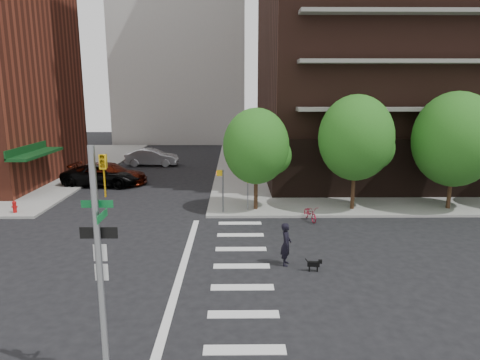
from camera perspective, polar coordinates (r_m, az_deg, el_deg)
name	(u,v)px	position (r m, az deg, el deg)	size (l,w,h in m)	color
ground	(171,267)	(18.78, -9.16, -11.34)	(120.00, 120.00, 0.00)	black
sidewalk_ne	(418,167)	(44.87, 22.69, 1.63)	(39.00, 33.00, 0.15)	gray
crosswalk	(223,266)	(18.58, -2.28, -11.42)	(3.85, 13.00, 0.01)	silver
tree_a	(256,146)	(25.80, 2.17, 4.51)	(4.00, 4.00, 5.90)	#301E11
tree_b	(356,138)	(26.72, 15.20, 5.44)	(4.50, 4.50, 6.65)	#301E11
tree_c	(455,139)	(28.94, 26.73, 4.86)	(5.00, 5.00, 6.80)	#301E11
traffic_signal	(102,288)	(11.11, -17.88, -13.52)	(0.90, 0.75, 6.00)	slate
pedestrian_signal	(228,184)	(25.58, -1.58, -0.53)	(2.18, 0.67, 2.60)	slate
fire_hydrant	(15,206)	(28.98, -27.86, -3.10)	(0.24, 0.24, 0.73)	#A50C0C
parked_car_black	(103,175)	(35.09, -17.84, 0.62)	(6.06, 2.80, 1.68)	black
parked_car_maroon	(109,174)	(35.43, -17.02, 0.81)	(5.92, 2.41, 1.72)	#450F05
parked_car_silver	(152,157)	(43.19, -11.65, 2.98)	(5.12, 1.79, 1.69)	#A6A8AE
scooter	(310,213)	(24.93, 9.34, -4.39)	(0.58, 1.66, 0.87)	maroon
dog_walker	(286,244)	(18.51, 6.16, -8.50)	(0.44, 0.68, 1.86)	black
dog	(314,264)	(18.26, 9.88, -10.96)	(0.61, 0.22, 0.51)	black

